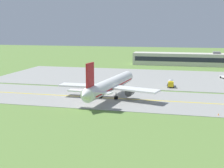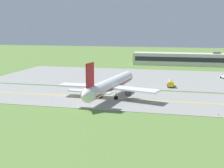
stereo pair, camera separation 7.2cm
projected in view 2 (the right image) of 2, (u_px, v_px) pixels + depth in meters
name	position (u px, v px, depth m)	size (l,w,h in m)	color
ground_plane	(115.00, 99.00, 95.58)	(500.00, 500.00, 0.00)	olive
taxiway_strip	(115.00, 98.00, 95.57)	(240.00, 28.00, 0.10)	gray
apron_pad	(158.00, 78.00, 133.48)	(140.00, 52.00, 0.10)	gray
taxiway_centreline	(115.00, 98.00, 95.56)	(220.00, 0.60, 0.01)	yellow
airplane_lead	(110.00, 85.00, 95.84)	(32.22, 39.62, 12.70)	white
service_truck_fuel	(171.00, 83.00, 113.59)	(2.65, 6.12, 2.65)	yellow
terminal_building	(192.00, 59.00, 176.69)	(67.34, 11.02, 8.26)	beige
traffic_cone_near_edge	(218.00, 114.00, 77.21)	(0.44, 0.44, 0.60)	orange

